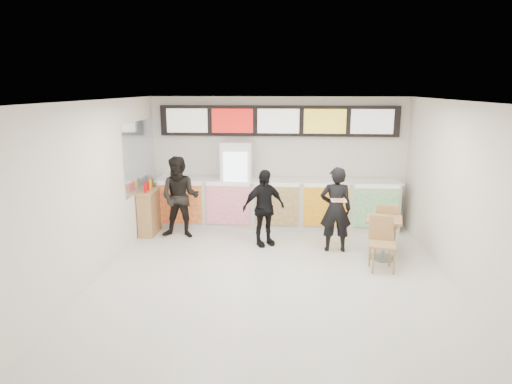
# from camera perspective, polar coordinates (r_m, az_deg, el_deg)

# --- Properties ---
(floor) EXTENTS (7.00, 7.00, 0.00)m
(floor) POSITION_cam_1_polar(r_m,az_deg,el_deg) (7.88, 1.97, -11.05)
(floor) COLOR beige
(floor) RESTS_ON ground
(ceiling) EXTENTS (7.00, 7.00, 0.00)m
(ceiling) POSITION_cam_1_polar(r_m,az_deg,el_deg) (7.20, 2.16, 11.32)
(ceiling) COLOR white
(ceiling) RESTS_ON wall_back
(wall_back) EXTENTS (6.00, 0.00, 6.00)m
(wall_back) POSITION_cam_1_polar(r_m,az_deg,el_deg) (10.83, 2.77, 3.88)
(wall_back) COLOR silver
(wall_back) RESTS_ON floor
(wall_left) EXTENTS (0.00, 7.00, 7.00)m
(wall_left) POSITION_cam_1_polar(r_m,az_deg,el_deg) (8.08, -19.72, 0.00)
(wall_left) COLOR silver
(wall_left) RESTS_ON floor
(wall_right) EXTENTS (0.00, 7.00, 7.00)m
(wall_right) POSITION_cam_1_polar(r_m,az_deg,el_deg) (7.88, 24.42, -0.71)
(wall_right) COLOR silver
(wall_right) RESTS_ON floor
(service_counter) EXTENTS (5.56, 0.77, 1.14)m
(service_counter) POSITION_cam_1_polar(r_m,az_deg,el_deg) (10.62, 2.66, -1.41)
(service_counter) COLOR silver
(service_counter) RESTS_ON floor
(menu_board) EXTENTS (5.50, 0.14, 0.70)m
(menu_board) POSITION_cam_1_polar(r_m,az_deg,el_deg) (10.63, 2.81, 8.87)
(menu_board) COLOR black
(menu_board) RESTS_ON wall_back
(drinks_fridge) EXTENTS (0.70, 0.67, 2.00)m
(drinks_fridge) POSITION_cam_1_polar(r_m,az_deg,el_deg) (10.60, -2.38, 0.95)
(drinks_fridge) COLOR white
(drinks_fridge) RESTS_ON floor
(mirror_panel) EXTENTS (0.01, 2.00, 1.50)m
(mirror_panel) POSITION_cam_1_polar(r_m,az_deg,el_deg) (10.28, -14.32, 4.42)
(mirror_panel) COLOR #B2B7BF
(mirror_panel) RESTS_ON wall_left
(customer_main) EXTENTS (0.63, 0.42, 1.71)m
(customer_main) POSITION_cam_1_polar(r_m,az_deg,el_deg) (9.13, 9.93, -2.15)
(customer_main) COLOR black
(customer_main) RESTS_ON floor
(customer_left) EXTENTS (0.88, 0.70, 1.78)m
(customer_left) POSITION_cam_1_polar(r_m,az_deg,el_deg) (9.95, -9.48, -0.68)
(customer_left) COLOR black
(customer_left) RESTS_ON floor
(customer_mid) EXTENTS (1.00, 0.80, 1.59)m
(customer_mid) POSITION_cam_1_polar(r_m,az_deg,el_deg) (9.34, 0.97, -1.98)
(customer_mid) COLOR black
(customer_mid) RESTS_ON floor
(pizza_slice) EXTENTS (0.36, 0.36, 0.02)m
(pizza_slice) POSITION_cam_1_polar(r_m,az_deg,el_deg) (8.63, 10.29, -0.99)
(pizza_slice) COLOR beige
(pizza_slice) RESTS_ON customer_main
(cafe_table) EXTENTS (0.79, 1.69, 0.95)m
(cafe_table) POSITION_cam_1_polar(r_m,az_deg,el_deg) (8.98, 15.65, -4.70)
(cafe_table) COLOR #A67F4C
(cafe_table) RESTS_ON floor
(condiment_ledge) EXTENTS (0.36, 0.89, 1.18)m
(condiment_ledge) POSITION_cam_1_polar(r_m,az_deg,el_deg) (10.45, -13.12, -2.36)
(condiment_ledge) COLOR #A67F4C
(condiment_ledge) RESTS_ON floor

